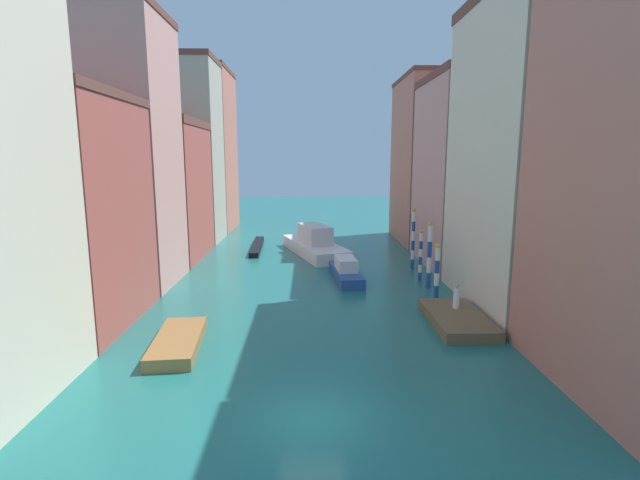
{
  "coord_description": "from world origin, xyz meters",
  "views": [
    {
      "loc": [
        -0.12,
        -15.62,
        9.42
      ],
      "look_at": [
        1.02,
        29.49,
        1.5
      ],
      "focal_mm": 26.05,
      "sensor_mm": 36.0,
      "label": 1
    }
  ],
  "objects": [
    {
      "name": "building_left_5",
      "position": [
        -14.0,
        47.35,
        10.46
      ],
      "size": [
        7.59,
        10.69,
        20.91
      ],
      "color": "#C6705B",
      "rests_on": "ground"
    },
    {
      "name": "building_right_1",
      "position": [
        14.0,
        13.46,
        9.76
      ],
      "size": [
        7.59,
        12.16,
        19.5
      ],
      "color": "beige",
      "rests_on": "ground"
    },
    {
      "name": "building_left_3",
      "position": [
        -14.0,
        28.74,
        6.53
      ],
      "size": [
        7.59,
        10.71,
        13.04
      ],
      "color": "#B25147",
      "rests_on": "ground"
    },
    {
      "name": "mooring_pole_3",
      "position": [
        8.88,
        23.39,
        2.67
      ],
      "size": [
        0.32,
        0.32,
        5.25
      ],
      "color": "#1E479E",
      "rests_on": "ground"
    },
    {
      "name": "motorboat_0",
      "position": [
        -6.72,
        6.65,
        0.32
      ],
      "size": [
        2.66,
        5.82,
        0.64
      ],
      "color": "olive",
      "rests_on": "ground"
    },
    {
      "name": "waterfront_dock",
      "position": [
        8.45,
        9.75,
        0.3
      ],
      "size": [
        3.05,
        6.15,
        0.6
      ],
      "color": "brown",
      "rests_on": "ground"
    },
    {
      "name": "building_left_2",
      "position": [
        -14.0,
        19.29,
        9.89
      ],
      "size": [
        7.59,
        7.74,
        19.75
      ],
      "color": "tan",
      "rests_on": "ground"
    },
    {
      "name": "gondola_black",
      "position": [
        -5.59,
        32.84,
        0.26
      ],
      "size": [
        1.31,
        9.78,
        0.51
      ],
      "color": "black",
      "rests_on": "ground"
    },
    {
      "name": "building_left_1",
      "position": [
        -14.0,
        10.44,
        6.55
      ],
      "size": [
        7.59,
        9.53,
        13.08
      ],
      "color": "#B25147",
      "rests_on": "ground"
    },
    {
      "name": "motorboat_1",
      "position": [
        2.83,
        20.04,
        0.66
      ],
      "size": [
        2.41,
        6.82,
        1.75
      ],
      "color": "#234C93",
      "rests_on": "ground"
    },
    {
      "name": "mooring_pole_0",
      "position": [
        8.61,
        14.82,
        1.96
      ],
      "size": [
        0.35,
        0.35,
        3.82
      ],
      "color": "#1E479E",
      "rests_on": "ground"
    },
    {
      "name": "mooring_pole_2",
      "position": [
        8.63,
        19.6,
        2.05
      ],
      "size": [
        0.3,
        0.3,
        4.01
      ],
      "color": "#1E479E",
      "rests_on": "ground"
    },
    {
      "name": "building_left_4",
      "position": [
        -14.0,
        38.14,
        10.25
      ],
      "size": [
        7.59,
        7.48,
        20.47
      ],
      "color": "#BCB299",
      "rests_on": "ground"
    },
    {
      "name": "person_on_dock",
      "position": [
        8.69,
        10.79,
        1.3
      ],
      "size": [
        0.36,
        0.36,
        1.51
      ],
      "color": "white",
      "rests_on": "waterfront_dock"
    },
    {
      "name": "building_right_3",
      "position": [
        14.0,
        37.45,
        9.2
      ],
      "size": [
        7.59,
        12.19,
        18.39
      ],
      "color": "#C6705B",
      "rests_on": "ground"
    },
    {
      "name": "vaporetto_white",
      "position": [
        0.52,
        30.01,
        0.98
      ],
      "size": [
        6.93,
        12.05,
        2.9
      ],
      "color": "white",
      "rests_on": "ground"
    },
    {
      "name": "mooring_pole_1",
      "position": [
        8.71,
        17.31,
        2.53
      ],
      "size": [
        0.35,
        0.35,
        4.95
      ],
      "color": "#1E479E",
      "rests_on": "ground"
    },
    {
      "name": "ground_plane",
      "position": [
        0.0,
        24.5,
        0.0
      ],
      "size": [
        154.0,
        154.0,
        0.0
      ],
      "primitive_type": "plane",
      "color": "#1E6B66"
    },
    {
      "name": "building_right_2",
      "position": [
        14.0,
        25.33,
        8.3
      ],
      "size": [
        7.59,
        11.32,
        16.58
      ],
      "color": "tan",
      "rests_on": "ground"
    }
  ]
}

